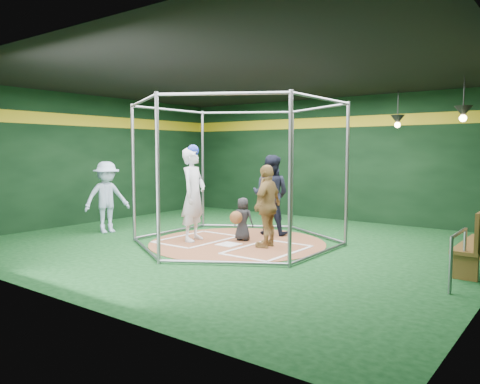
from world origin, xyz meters
The scene contains 14 objects.
room_shell centered at (0.00, 0.01, 1.75)m, with size 10.10×9.10×3.53m.
clay_disc centered at (0.00, 0.00, 0.01)m, with size 3.80×3.80×0.01m, color brown.
home_plate centered at (0.00, -0.30, 0.02)m, with size 0.43×0.43×0.01m, color white.
batter_box_left centered at (-0.95, -0.25, 0.02)m, with size 1.17×1.77×0.01m.
batter_box_right centered at (0.95, -0.25, 0.02)m, with size 1.17×1.77×0.01m.
batting_cage centered at (0.00, 0.00, 1.50)m, with size 4.05×4.67×3.00m.
pendant_lamp_near centered at (2.20, 3.60, 2.74)m, with size 0.34×0.34×0.90m.
pendant_lamp_far centered at (4.00, 2.00, 2.74)m, with size 0.34×0.34×0.90m.
batter_figure centered at (-0.90, -0.40, 1.05)m, with size 0.66×0.84×2.11m.
visitor_leopard centered at (0.77, 0.01, 0.86)m, with size 0.99×0.41×1.70m, color tan.
catcher_figure centered at (-0.04, 0.23, 0.50)m, with size 0.52×0.59×0.95m.
umpire centered at (0.03, 1.28, 0.95)m, with size 0.91×0.71×1.88m, color black.
bystander_blue centered at (-3.33, -0.85, 0.86)m, with size 1.12×0.64×1.73m, color #A5BCDA.
steel_railing centered at (4.55, -0.65, 0.55)m, with size 0.05×0.95×0.82m.
Camera 1 is at (6.02, -7.95, 1.99)m, focal length 35.00 mm.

